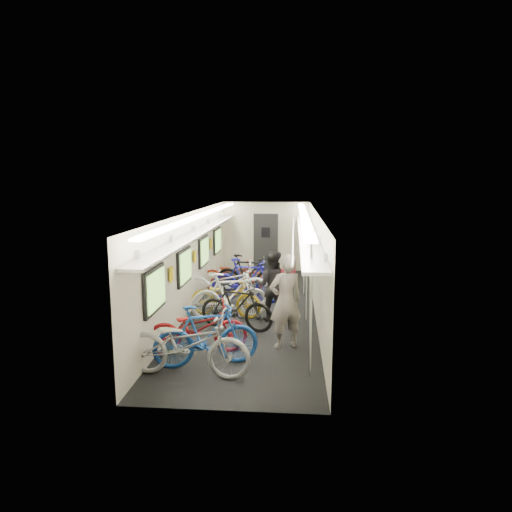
% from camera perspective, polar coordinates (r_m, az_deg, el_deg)
% --- Properties ---
extents(train_car_shell, '(10.00, 10.00, 10.00)m').
position_cam_1_polar(train_car_shell, '(11.70, -1.81, 2.13)').
color(train_car_shell, black).
rests_on(train_car_shell, ground).
extents(bicycle_0, '(2.15, 0.92, 1.10)m').
position_cam_1_polar(bicycle_0, '(7.55, -8.58, -10.82)').
color(bicycle_0, '#9E9EA2').
rests_on(bicycle_0, ground).
extents(bicycle_1, '(1.88, 1.05, 1.09)m').
position_cam_1_polar(bicycle_1, '(7.90, -6.24, -9.87)').
color(bicycle_1, '#1A4AA1').
rests_on(bicycle_1, ground).
extents(bicycle_2, '(1.94, 1.09, 0.96)m').
position_cam_1_polar(bicycle_2, '(8.48, -7.33, -8.96)').
color(bicycle_2, maroon).
rests_on(bicycle_2, ground).
extents(bicycle_3, '(1.73, 0.94, 1.00)m').
position_cam_1_polar(bicycle_3, '(9.71, -2.48, -6.38)').
color(bicycle_3, black).
rests_on(bicycle_3, ground).
extents(bicycle_4, '(1.84, 1.00, 0.92)m').
position_cam_1_polar(bicycle_4, '(10.68, -3.87, -5.15)').
color(bicycle_4, '#B98911').
rests_on(bicycle_4, ground).
extents(bicycle_5, '(1.86, 0.97, 1.07)m').
position_cam_1_polar(bicycle_5, '(10.49, -3.28, -4.97)').
color(bicycle_5, white).
rests_on(bicycle_5, ground).
extents(bicycle_6, '(2.24, 0.90, 1.15)m').
position_cam_1_polar(bicycle_6, '(11.51, -3.67, -3.46)').
color(bicycle_6, silver).
rests_on(bicycle_6, ground).
extents(bicycle_7, '(1.99, 0.84, 1.16)m').
position_cam_1_polar(bicycle_7, '(11.81, -1.18, -3.10)').
color(bicycle_7, navy).
rests_on(bicycle_7, ground).
extents(bicycle_8, '(1.84, 0.79, 0.94)m').
position_cam_1_polar(bicycle_8, '(13.07, -2.92, -2.37)').
color(bicycle_8, '#9C2311').
rests_on(bicycle_8, ground).
extents(bicycle_9, '(1.93, 0.86, 1.12)m').
position_cam_1_polar(bicycle_9, '(12.65, -1.02, -2.34)').
color(bicycle_9, black).
rests_on(bicycle_9, ground).
extents(passenger_near, '(0.78, 0.67, 1.81)m').
position_cam_1_polar(passenger_near, '(8.63, 3.73, -5.66)').
color(passenger_near, gray).
rests_on(passenger_near, ground).
extents(passenger_mid, '(0.87, 0.73, 1.60)m').
position_cam_1_polar(passenger_mid, '(10.30, 2.06, -3.73)').
color(passenger_mid, black).
rests_on(passenger_mid, ground).
extents(backpack, '(0.29, 0.23, 0.38)m').
position_cam_1_polar(backpack, '(9.37, 4.06, -2.07)').
color(backpack, maroon).
rests_on(backpack, passenger_near).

